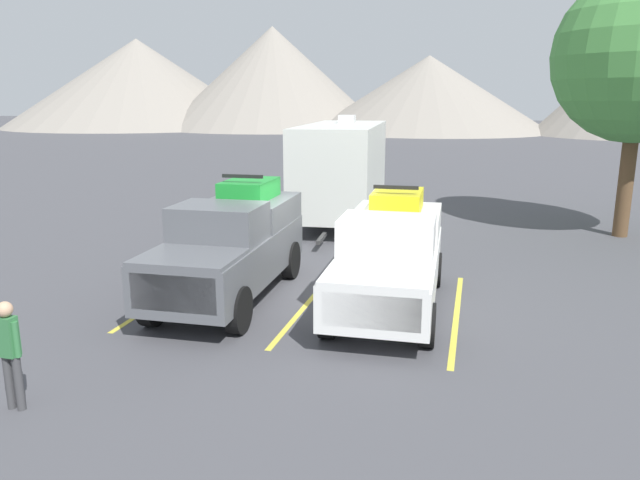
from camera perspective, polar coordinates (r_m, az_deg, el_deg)
ground_plane at (r=14.20m, az=-0.18°, el=-4.87°), size 240.00×240.00×0.00m
pickup_truck_a at (r=13.68m, az=-8.40°, el=-0.28°), size 2.25×5.59×2.71m
pickup_truck_b at (r=13.02m, az=6.75°, el=-1.35°), size 2.28×5.54×2.55m
lot_stripe_a at (r=14.62m, az=-13.45°, el=-4.70°), size 0.12×5.50×0.01m
lot_stripe_b at (r=13.45m, az=-1.09°, el=-5.92°), size 0.12×5.50×0.01m
lot_stripe_c at (r=13.00m, az=12.91°, el=-6.97°), size 0.12×5.50×0.01m
camper_trailer_a at (r=22.14m, az=2.15°, el=7.07°), size 3.22×9.04×3.83m
person_a at (r=9.77m, az=-27.54°, el=-9.15°), size 0.37×0.23×1.66m
mountain_ridge at (r=87.09m, az=10.31°, el=14.48°), size 150.87×44.18×14.91m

